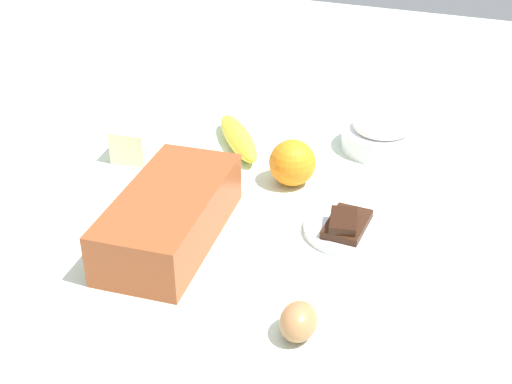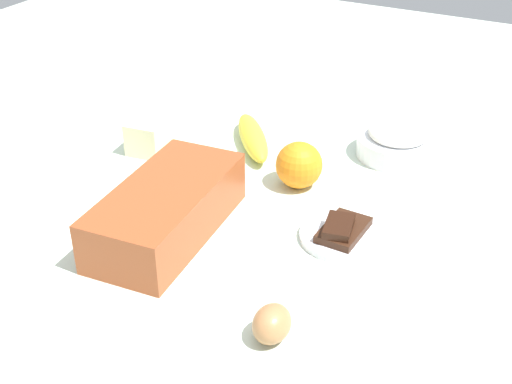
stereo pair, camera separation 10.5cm
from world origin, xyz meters
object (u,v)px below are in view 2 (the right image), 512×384
object	(u,v)px
banana	(253,137)
loaf_pan	(167,209)
orange_fruit	(299,165)
egg_near_butter	(272,324)
butter_block	(151,134)
flour_bowl	(397,141)
chocolate_plate	(342,234)

from	to	relation	value
banana	loaf_pan	bearing A→B (deg)	3.59
orange_fruit	egg_near_butter	bearing A→B (deg)	19.73
loaf_pan	banana	bearing A→B (deg)	178.92
orange_fruit	butter_block	xyz separation A→B (m)	(0.00, -0.30, -0.01)
banana	butter_block	world-z (taller)	butter_block
flour_bowl	banana	world-z (taller)	flour_bowl
butter_block	flour_bowl	bearing A→B (deg)	114.37
flour_bowl	loaf_pan	bearing A→B (deg)	-29.64
banana	flour_bowl	bearing A→B (deg)	110.44
orange_fruit	egg_near_butter	distance (m)	0.37
flour_bowl	banana	xyz separation A→B (m)	(0.09, -0.25, -0.01)
egg_near_butter	butter_block	bearing A→B (deg)	-129.33
banana	orange_fruit	size ratio (longest dim) A/B	2.42
orange_fruit	banana	bearing A→B (deg)	-123.50
orange_fruit	egg_near_butter	xyz separation A→B (m)	(0.35, 0.13, -0.02)
egg_near_butter	chocolate_plate	distance (m)	0.23
chocolate_plate	loaf_pan	bearing A→B (deg)	-66.70
butter_block	chocolate_plate	xyz separation A→B (m)	(0.11, 0.42, -0.02)
orange_fruit	egg_near_butter	size ratio (longest dim) A/B	1.36
banana	butter_block	xyz separation A→B (m)	(0.09, -0.16, 0.01)
chocolate_plate	butter_block	bearing A→B (deg)	-104.82
egg_near_butter	flour_bowl	bearing A→B (deg)	-178.55
flour_bowl	banana	bearing A→B (deg)	-69.56
egg_near_butter	chocolate_plate	xyz separation A→B (m)	(-0.23, -0.00, -0.01)
flour_bowl	banana	size ratio (longest dim) A/B	0.76
flour_bowl	butter_block	size ratio (longest dim) A/B	1.60
banana	butter_block	bearing A→B (deg)	-60.09
loaf_pan	egg_near_butter	bearing A→B (deg)	56.71
chocolate_plate	egg_near_butter	bearing A→B (deg)	0.32
flour_bowl	orange_fruit	xyz separation A→B (m)	(0.18, -0.11, 0.01)
loaf_pan	flour_bowl	size ratio (longest dim) A/B	2.01
banana	chocolate_plate	bearing A→B (deg)	51.69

